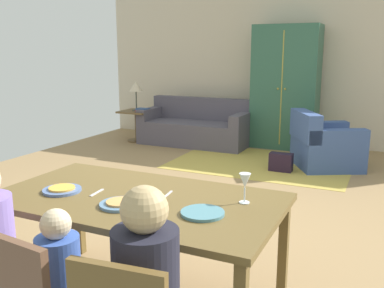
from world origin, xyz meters
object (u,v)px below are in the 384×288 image
(plate_near_child, at_px, (120,204))
(armchair, at_px, (324,146))
(plate_near_man, at_px, (62,190))
(armoire, at_px, (285,88))
(wine_glass, at_px, (245,182))
(book_lower, at_px, (142,111))
(dining_table, at_px, (137,207))
(plate_near_woman, at_px, (203,213))
(couch, at_px, (196,128))
(handbag, at_px, (281,162))
(side_table, at_px, (137,121))
(table_lamp, at_px, (136,88))
(book_upper, at_px, (143,109))

(plate_near_child, relative_size, armchair, 0.22)
(plate_near_man, xyz_separation_m, armchair, (1.08, 4.23, -0.45))
(armchair, xyz_separation_m, armoire, (-0.84, 1.09, 0.73))
(wine_glass, distance_m, armoire, 5.11)
(plate_near_man, bearing_deg, book_lower, 115.68)
(dining_table, xyz_separation_m, wine_glass, (0.66, 0.18, 0.20))
(plate_near_woman, xyz_separation_m, couch, (-2.28, 4.90, -0.47))
(couch, relative_size, armoire, 0.93)
(dining_table, relative_size, armchair, 1.57)
(plate_near_woman, distance_m, handbag, 3.82)
(side_table, height_order, book_lower, book_lower)
(side_table, bearing_deg, plate_near_man, -63.01)
(armchair, distance_m, table_lamp, 3.54)
(couch, relative_size, book_lower, 8.91)
(plate_near_child, bearing_deg, table_lamp, 121.34)
(dining_table, distance_m, side_table, 5.38)
(plate_near_man, height_order, armoire, armoire)
(plate_near_child, height_order, handbag, plate_near_child)
(dining_table, xyz_separation_m, couch, (-1.78, 4.80, -0.39))
(armchair, bearing_deg, book_upper, 172.95)
(plate_near_woman, relative_size, book_lower, 1.14)
(book_upper, bearing_deg, plate_near_child, -59.88)
(armchair, height_order, handbag, armchair)
(plate_near_child, xyz_separation_m, wine_glass, (0.66, 0.36, 0.12))
(book_lower, bearing_deg, armoire, 16.15)
(plate_near_man, xyz_separation_m, wine_glass, (1.16, 0.30, 0.12))
(book_upper, bearing_deg, table_lamp, 173.04)
(wine_glass, xyz_separation_m, book_upper, (-3.38, 4.34, -0.27))
(armchair, bearing_deg, side_table, 172.96)
(table_lamp, bearing_deg, armoire, 14.33)
(armchair, distance_m, handbag, 0.72)
(plate_near_man, bearing_deg, side_table, 116.99)
(plate_near_child, bearing_deg, side_table, 121.34)
(book_upper, bearing_deg, wine_glass, -52.07)
(armchair, bearing_deg, table_lamp, 172.96)
(wine_glass, bearing_deg, plate_near_man, -165.45)
(side_table, bearing_deg, couch, 13.29)
(table_lamp, bearing_deg, armchair, -7.04)
(wine_glass, bearing_deg, armoire, 100.40)
(book_upper, height_order, handbag, book_upper)
(wine_glass, bearing_deg, side_table, 128.99)
(plate_near_woman, distance_m, armoire, 5.37)
(couch, height_order, armoire, armoire)
(book_lower, bearing_deg, plate_near_woman, -54.98)
(armoire, bearing_deg, armchair, -52.34)
(side_table, xyz_separation_m, book_lower, (0.15, -0.04, 0.22))
(plate_near_woman, height_order, table_lamp, table_lamp)
(armoire, height_order, book_lower, armoire)
(plate_near_child, xyz_separation_m, table_lamp, (-2.87, 4.72, 0.24))
(plate_near_woman, distance_m, side_table, 5.75)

